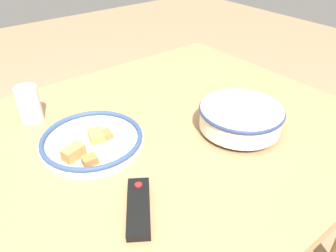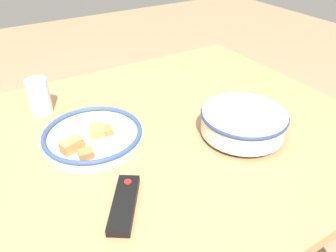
{
  "view_description": "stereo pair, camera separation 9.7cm",
  "coord_description": "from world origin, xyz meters",
  "px_view_note": "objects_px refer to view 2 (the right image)",
  "views": [
    {
      "loc": [
        0.35,
        0.68,
        1.29
      ],
      "look_at": [
        -0.15,
        0.04,
        0.76
      ],
      "focal_mm": 35.0,
      "sensor_mm": 36.0,
      "label": 1
    },
    {
      "loc": [
        0.27,
        0.73,
        1.29
      ],
      "look_at": [
        -0.15,
        0.04,
        0.76
      ],
      "focal_mm": 35.0,
      "sensor_mm": 36.0,
      "label": 2
    }
  ],
  "objects_px": {
    "noodle_bowl": "(243,122)",
    "food_plate": "(93,135)",
    "drinking_glass": "(39,96)",
    "tv_remote": "(124,204)"
  },
  "relations": [
    {
      "from": "noodle_bowl",
      "to": "food_plate",
      "type": "distance_m",
      "value": 0.45
    },
    {
      "from": "food_plate",
      "to": "drinking_glass",
      "type": "bearing_deg",
      "value": -70.16
    },
    {
      "from": "food_plate",
      "to": "tv_remote",
      "type": "relative_size",
      "value": 1.76
    },
    {
      "from": "food_plate",
      "to": "noodle_bowl",
      "type": "bearing_deg",
      "value": 151.79
    },
    {
      "from": "noodle_bowl",
      "to": "tv_remote",
      "type": "height_order",
      "value": "noodle_bowl"
    },
    {
      "from": "food_plate",
      "to": "tv_remote",
      "type": "height_order",
      "value": "food_plate"
    },
    {
      "from": "noodle_bowl",
      "to": "tv_remote",
      "type": "distance_m",
      "value": 0.44
    },
    {
      "from": "noodle_bowl",
      "to": "food_plate",
      "type": "xyz_separation_m",
      "value": [
        0.4,
        -0.21,
        -0.03
      ]
    },
    {
      "from": "noodle_bowl",
      "to": "tv_remote",
      "type": "relative_size",
      "value": 1.49
    },
    {
      "from": "noodle_bowl",
      "to": "tv_remote",
      "type": "bearing_deg",
      "value": 10.22
    }
  ]
}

